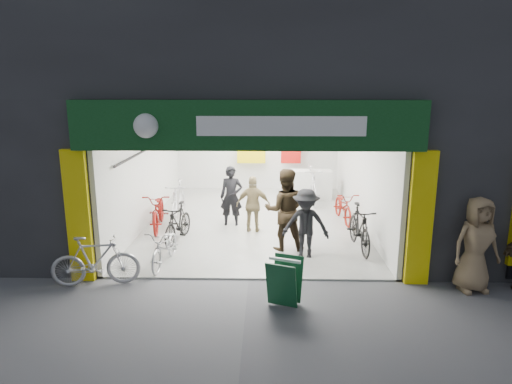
{
  "coord_description": "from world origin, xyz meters",
  "views": [
    {
      "loc": [
        0.35,
        -8.35,
        3.77
      ],
      "look_at": [
        0.11,
        1.5,
        1.44
      ],
      "focal_mm": 32.0,
      "sensor_mm": 36.0,
      "label": 1
    }
  ],
  "objects_px": {
    "parked_bike": "(95,261)",
    "sandwich_board": "(285,280)",
    "pedestrian_near": "(476,245)",
    "bike_left_front": "(165,247)",
    "bike_right_front": "(360,228)"
  },
  "relations": [
    {
      "from": "parked_bike",
      "to": "pedestrian_near",
      "type": "height_order",
      "value": "pedestrian_near"
    },
    {
      "from": "parked_bike",
      "to": "sandwich_board",
      "type": "xyz_separation_m",
      "value": [
        3.57,
        -0.71,
        -0.04
      ]
    },
    {
      "from": "bike_right_front",
      "to": "sandwich_board",
      "type": "height_order",
      "value": "bike_right_front"
    },
    {
      "from": "bike_left_front",
      "to": "sandwich_board",
      "type": "height_order",
      "value": "sandwich_board"
    },
    {
      "from": "bike_right_front",
      "to": "parked_bike",
      "type": "bearing_deg",
      "value": -162.74
    },
    {
      "from": "pedestrian_near",
      "to": "parked_bike",
      "type": "bearing_deg",
      "value": 171.02
    },
    {
      "from": "bike_right_front",
      "to": "parked_bike",
      "type": "height_order",
      "value": "bike_right_front"
    },
    {
      "from": "pedestrian_near",
      "to": "bike_right_front",
      "type": "bearing_deg",
      "value": 120.75
    },
    {
      "from": "parked_bike",
      "to": "sandwich_board",
      "type": "bearing_deg",
      "value": -111.33
    },
    {
      "from": "bike_left_front",
      "to": "parked_bike",
      "type": "distance_m",
      "value": 1.51
    },
    {
      "from": "bike_left_front",
      "to": "pedestrian_near",
      "type": "distance_m",
      "value": 6.12
    },
    {
      "from": "bike_left_front",
      "to": "sandwich_board",
      "type": "distance_m",
      "value": 3.02
    },
    {
      "from": "bike_left_front",
      "to": "sandwich_board",
      "type": "relative_size",
      "value": 1.92
    },
    {
      "from": "bike_left_front",
      "to": "bike_right_front",
      "type": "relative_size",
      "value": 0.89
    },
    {
      "from": "bike_right_front",
      "to": "pedestrian_near",
      "type": "xyz_separation_m",
      "value": [
        1.71,
        -2.07,
        0.37
      ]
    }
  ]
}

